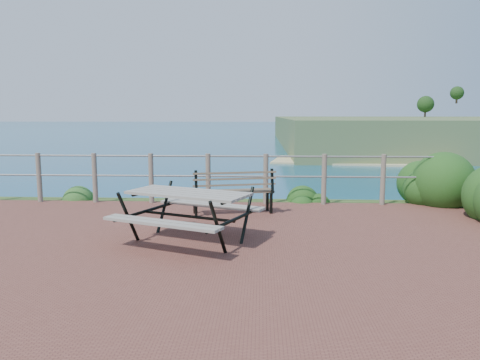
# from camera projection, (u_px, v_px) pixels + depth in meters

# --- Properties ---
(ground) EXTENTS (10.00, 7.00, 0.12)m
(ground) POSITION_uv_depth(u_px,v_px,m) (180.00, 253.00, 6.09)
(ground) COLOR brown
(ground) RESTS_ON ground
(ocean) EXTENTS (1200.00, 1200.00, 0.00)m
(ocean) POSITION_uv_depth(u_px,v_px,m) (259.00, 118.00, 203.89)
(ocean) COLOR #157383
(ocean) RESTS_ON ground
(safety_railing) EXTENTS (9.40, 0.10, 1.00)m
(safety_railing) POSITION_uv_depth(u_px,v_px,m) (208.00, 176.00, 9.32)
(safety_railing) COLOR #6B5B4C
(safety_railing) RESTS_ON ground
(picnic_table) EXTENTS (1.82, 1.36, 0.71)m
(picnic_table) POSITION_uv_depth(u_px,v_px,m) (188.00, 211.00, 6.51)
(picnic_table) COLOR gray
(picnic_table) RESTS_ON ground
(park_bench) EXTENTS (1.51, 0.69, 0.82)m
(park_bench) POSITION_uv_depth(u_px,v_px,m) (233.00, 185.00, 8.36)
(park_bench) COLOR brown
(park_bench) RESTS_ON ground
(shrub_right_edge) EXTENTS (1.24, 1.24, 1.76)m
(shrub_right_edge) POSITION_uv_depth(u_px,v_px,m) (437.00, 203.00, 9.54)
(shrub_right_edge) COLOR #234916
(shrub_right_edge) RESTS_ON ground
(shrub_lip_west) EXTENTS (0.68, 0.68, 0.38)m
(shrub_lip_west) POSITION_uv_depth(u_px,v_px,m) (86.00, 198.00, 10.12)
(shrub_lip_west) COLOR #2F5620
(shrub_lip_west) RESTS_ON ground
(shrub_lip_east) EXTENTS (0.77, 0.77, 0.51)m
(shrub_lip_east) POSITION_uv_depth(u_px,v_px,m) (310.00, 202.00, 9.67)
(shrub_lip_east) COLOR #234916
(shrub_lip_east) RESTS_ON ground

